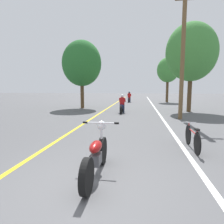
{
  "coord_description": "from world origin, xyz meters",
  "views": [
    {
      "loc": [
        1.22,
        -3.4,
        1.9
      ],
      "look_at": [
        0.09,
        4.59,
        0.9
      ],
      "focal_mm": 32.0,
      "sensor_mm": 36.0,
      "label": 1
    }
  ],
  "objects_px": {
    "bicycle_parked": "(192,138)",
    "roadside_tree_left": "(82,64)",
    "utility_pole": "(183,54)",
    "roadside_tree_right_near": "(191,52)",
    "roadside_tree_right_far": "(168,70)",
    "motorcycle_rider_far": "(129,98)",
    "motorcycle_rider_lead": "(122,106)",
    "motorcycle_foreground": "(96,155)"
  },
  "relations": [
    {
      "from": "roadside_tree_right_far",
      "to": "roadside_tree_left",
      "type": "height_order",
      "value": "roadside_tree_left"
    },
    {
      "from": "roadside_tree_right_near",
      "to": "motorcycle_rider_lead",
      "type": "height_order",
      "value": "roadside_tree_right_near"
    },
    {
      "from": "roadside_tree_right_far",
      "to": "motorcycle_rider_lead",
      "type": "xyz_separation_m",
      "value": [
        -4.75,
        -11.6,
        -3.52
      ]
    },
    {
      "from": "motorcycle_rider_far",
      "to": "bicycle_parked",
      "type": "distance_m",
      "value": 19.69
    },
    {
      "from": "roadside_tree_right_near",
      "to": "roadside_tree_right_far",
      "type": "distance_m",
      "value": 10.16
    },
    {
      "from": "bicycle_parked",
      "to": "utility_pole",
      "type": "bearing_deg",
      "value": 82.54
    },
    {
      "from": "motorcycle_rider_lead",
      "to": "bicycle_parked",
      "type": "xyz_separation_m",
      "value": [
        2.93,
        -8.56,
        -0.18
      ]
    },
    {
      "from": "roadside_tree_left",
      "to": "motorcycle_rider_far",
      "type": "height_order",
      "value": "roadside_tree_left"
    },
    {
      "from": "utility_pole",
      "to": "bicycle_parked",
      "type": "xyz_separation_m",
      "value": [
        -0.79,
        -6.06,
        -3.45
      ]
    },
    {
      "from": "motorcycle_rider_lead",
      "to": "motorcycle_rider_far",
      "type": "xyz_separation_m",
      "value": [
        -0.06,
        10.89,
        -0.01
      ]
    },
    {
      "from": "motorcycle_rider_lead",
      "to": "bicycle_parked",
      "type": "bearing_deg",
      "value": -71.1
    },
    {
      "from": "roadside_tree_right_near",
      "to": "motorcycle_rider_lead",
      "type": "distance_m",
      "value": 6.68
    },
    {
      "from": "roadside_tree_right_near",
      "to": "bicycle_parked",
      "type": "xyz_separation_m",
      "value": [
        -2.2,
        -10.03,
        -4.19
      ]
    },
    {
      "from": "utility_pole",
      "to": "motorcycle_foreground",
      "type": "bearing_deg",
      "value": -111.86
    },
    {
      "from": "bicycle_parked",
      "to": "motorcycle_rider_lead",
      "type": "bearing_deg",
      "value": 108.9
    },
    {
      "from": "roadside_tree_right_far",
      "to": "motorcycle_rider_lead",
      "type": "distance_m",
      "value": 13.02
    },
    {
      "from": "motorcycle_rider_lead",
      "to": "utility_pole",
      "type": "bearing_deg",
      "value": -33.9
    },
    {
      "from": "roadside_tree_left",
      "to": "motorcycle_rider_lead",
      "type": "xyz_separation_m",
      "value": [
        3.92,
        -2.88,
        -3.48
      ]
    },
    {
      "from": "motorcycle_rider_far",
      "to": "motorcycle_rider_lead",
      "type": "bearing_deg",
      "value": -89.69
    },
    {
      "from": "roadside_tree_right_far",
      "to": "motorcycle_foreground",
      "type": "distance_m",
      "value": 23.07
    },
    {
      "from": "bicycle_parked",
      "to": "roadside_tree_left",
      "type": "bearing_deg",
      "value": 120.89
    },
    {
      "from": "roadside_tree_right_near",
      "to": "roadside_tree_right_far",
      "type": "height_order",
      "value": "roadside_tree_right_near"
    },
    {
      "from": "roadside_tree_left",
      "to": "bicycle_parked",
      "type": "height_order",
      "value": "roadside_tree_left"
    },
    {
      "from": "roadside_tree_left",
      "to": "motorcycle_rider_lead",
      "type": "height_order",
      "value": "roadside_tree_left"
    },
    {
      "from": "utility_pole",
      "to": "roadside_tree_left",
      "type": "relative_size",
      "value": 1.22
    },
    {
      "from": "bicycle_parked",
      "to": "roadside_tree_right_far",
      "type": "bearing_deg",
      "value": 84.85
    },
    {
      "from": "motorcycle_foreground",
      "to": "bicycle_parked",
      "type": "relative_size",
      "value": 1.23
    },
    {
      "from": "roadside_tree_right_far",
      "to": "motorcycle_rider_lead",
      "type": "bearing_deg",
      "value": -112.26
    },
    {
      "from": "roadside_tree_right_near",
      "to": "roadside_tree_left",
      "type": "distance_m",
      "value": 9.17
    },
    {
      "from": "roadside_tree_right_far",
      "to": "motorcycle_rider_far",
      "type": "distance_m",
      "value": 6.01
    },
    {
      "from": "utility_pole",
      "to": "motorcycle_rider_far",
      "type": "bearing_deg",
      "value": 105.78
    },
    {
      "from": "roadside_tree_right_near",
      "to": "motorcycle_rider_lead",
      "type": "xyz_separation_m",
      "value": [
        -5.13,
        -1.46,
        -4.02
      ]
    },
    {
      "from": "roadside_tree_right_near",
      "to": "motorcycle_rider_far",
      "type": "relative_size",
      "value": 3.46
    },
    {
      "from": "motorcycle_rider_lead",
      "to": "motorcycle_rider_far",
      "type": "bearing_deg",
      "value": 90.31
    },
    {
      "from": "motorcycle_rider_far",
      "to": "bicycle_parked",
      "type": "bearing_deg",
      "value": -81.26
    },
    {
      "from": "motorcycle_rider_lead",
      "to": "roadside_tree_left",
      "type": "bearing_deg",
      "value": 143.63
    },
    {
      "from": "utility_pole",
      "to": "bicycle_parked",
      "type": "height_order",
      "value": "utility_pole"
    },
    {
      "from": "roadside_tree_left",
      "to": "bicycle_parked",
      "type": "xyz_separation_m",
      "value": [
        6.85,
        -11.45,
        -3.66
      ]
    },
    {
      "from": "utility_pole",
      "to": "motorcycle_rider_far",
      "type": "relative_size",
      "value": 3.79
    },
    {
      "from": "motorcycle_foreground",
      "to": "motorcycle_rider_far",
      "type": "xyz_separation_m",
      "value": [
        -0.47,
        21.66,
        0.06
      ]
    },
    {
      "from": "motorcycle_rider_lead",
      "to": "bicycle_parked",
      "type": "height_order",
      "value": "motorcycle_rider_lead"
    },
    {
      "from": "roadside_tree_right_far",
      "to": "bicycle_parked",
      "type": "height_order",
      "value": "roadside_tree_right_far"
    }
  ]
}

